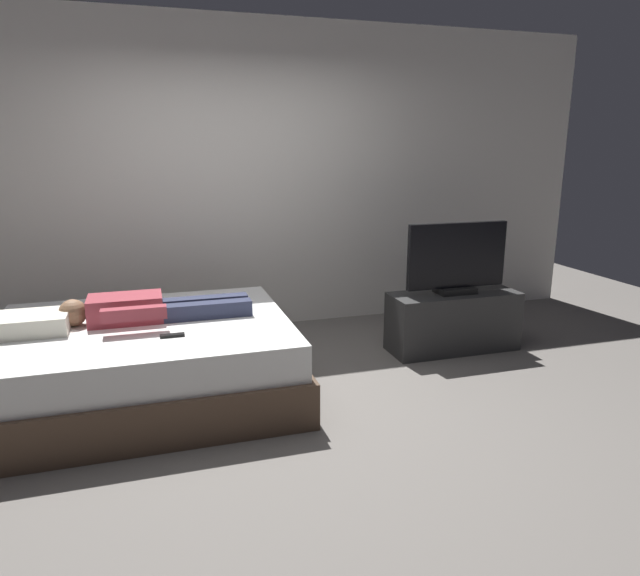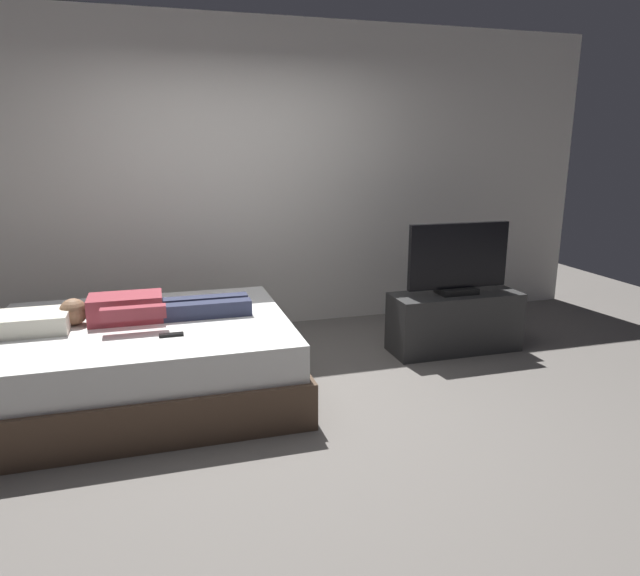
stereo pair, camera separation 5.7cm
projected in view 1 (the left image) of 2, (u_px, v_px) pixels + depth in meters
The scene contains 8 objects.
ground_plane at pixel (282, 411), 3.73m from camera, with size 10.00×10.00×0.00m, color slate.
back_wall at pixel (274, 179), 5.26m from camera, with size 6.40×0.10×2.80m, color silver.
bed at pixel (145, 361), 3.86m from camera, with size 2.01×1.62×0.54m.
pillow at pixel (29, 324), 3.59m from camera, with size 0.48×0.34×0.12m, color silver.
person at pixel (146, 309), 3.83m from camera, with size 1.26×0.46×0.18m.
remote at pixel (172, 335), 3.52m from camera, with size 0.15×0.04×0.02m, color black.
tv_stand at pixel (453, 321), 4.79m from camera, with size 1.10×0.40×0.50m, color #2D2D2D.
tv at pixel (457, 260), 4.66m from camera, with size 0.88×0.20×0.59m.
Camera 1 is at (-0.76, -3.34, 1.70)m, focal length 31.70 mm.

